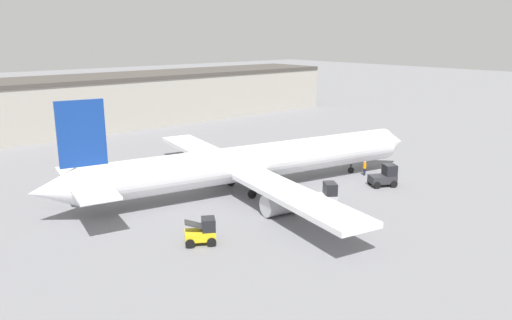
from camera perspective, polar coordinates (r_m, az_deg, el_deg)
ground_plane at (r=55.48m, az=0.00°, el=-3.35°), size 400.00×400.00×0.00m
terminal_building at (r=99.77m, az=-12.08°, el=7.01°), size 79.20×15.04×9.37m
airplane at (r=54.15m, az=-0.93°, el=-0.42°), size 44.73×39.25×11.10m
ground_crew_worker at (r=62.02m, az=12.31°, el=-0.87°), size 0.39×0.39×1.78m
baggage_tug at (r=50.50m, az=7.92°, el=-4.04°), size 3.19×3.11×2.37m
belt_loader_truck at (r=41.52m, az=-6.16°, el=-8.17°), size 3.05×2.79×2.18m
pushback_tug at (r=58.23m, az=14.50°, el=-1.82°), size 3.41×3.07×2.46m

